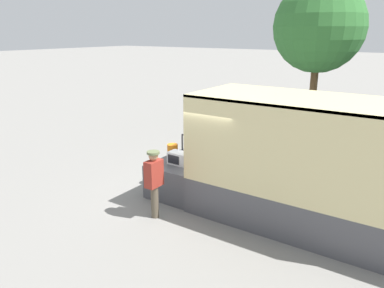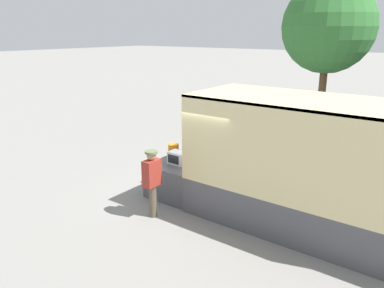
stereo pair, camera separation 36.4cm
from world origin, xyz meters
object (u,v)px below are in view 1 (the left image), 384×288
box_truck (363,198)px  microwave (179,158)px  worker_person (154,178)px  street_tree (319,27)px  portable_generator (197,148)px  orange_bucket (173,150)px

box_truck → microwave: bearing=-174.9°
worker_person → street_tree: 13.01m
microwave → portable_generator: 0.79m
orange_bucket → street_tree: street_tree is taller
orange_bucket → worker_person: bearing=-66.1°
worker_person → portable_generator: bearing=95.6°
portable_generator → worker_person: bearing=-84.4°
box_truck → street_tree: bearing=112.1°
portable_generator → worker_person: 2.12m
worker_person → microwave: bearing=100.5°
microwave → orange_bucket: 0.66m
box_truck → microwave: (-4.44, -0.40, 0.13)m
portable_generator → street_tree: size_ratio=0.10×
street_tree → orange_bucket: bearing=-93.0°
box_truck → orange_bucket: 4.96m
box_truck → worker_person: (-4.20, -1.72, 0.07)m
box_truck → microwave: box_truck is taller
portable_generator → street_tree: (0.01, 10.44, 3.31)m
box_truck → portable_generator: bearing=175.0°
microwave → orange_bucket: orange_bucket is taller
box_truck → worker_person: box_truck is taller
box_truck → microwave: size_ratio=11.91×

